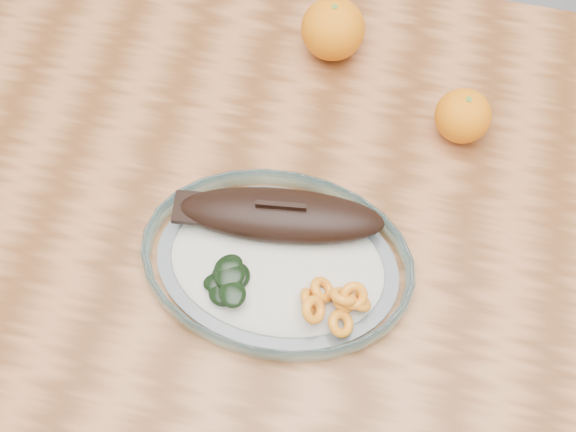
{
  "coord_description": "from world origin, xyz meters",
  "views": [
    {
      "loc": [
        0.07,
        -0.43,
        1.55
      ],
      "look_at": [
        -0.01,
        -0.03,
        0.77
      ],
      "focal_mm": 45.0,
      "sensor_mm": 36.0,
      "label": 1
    }
  ],
  "objects_px": {
    "dining_table": "(304,236)",
    "orange_left": "(333,29)",
    "plated_meal": "(277,258)",
    "orange_right": "(463,116)"
  },
  "relations": [
    {
      "from": "dining_table",
      "to": "orange_left",
      "type": "bearing_deg",
      "value": 93.46
    },
    {
      "from": "plated_meal",
      "to": "orange_left",
      "type": "bearing_deg",
      "value": 89.85
    },
    {
      "from": "plated_meal",
      "to": "orange_right",
      "type": "bearing_deg",
      "value": 51.48
    },
    {
      "from": "dining_table",
      "to": "orange_right",
      "type": "distance_m",
      "value": 0.27
    },
    {
      "from": "plated_meal",
      "to": "orange_right",
      "type": "relative_size",
      "value": 8.12
    },
    {
      "from": "orange_left",
      "to": "orange_right",
      "type": "xyz_separation_m",
      "value": [
        0.19,
        -0.1,
        -0.01
      ]
    },
    {
      "from": "dining_table",
      "to": "orange_right",
      "type": "xyz_separation_m",
      "value": [
        0.18,
        0.15,
        0.14
      ]
    },
    {
      "from": "dining_table",
      "to": "orange_right",
      "type": "height_order",
      "value": "orange_right"
    },
    {
      "from": "orange_left",
      "to": "orange_right",
      "type": "height_order",
      "value": "orange_left"
    },
    {
      "from": "dining_table",
      "to": "orange_left",
      "type": "xyz_separation_m",
      "value": [
        -0.02,
        0.25,
        0.14
      ]
    }
  ]
}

